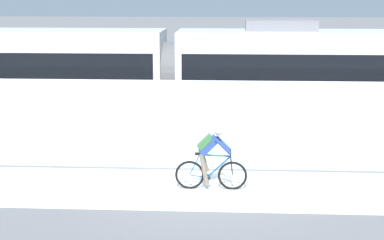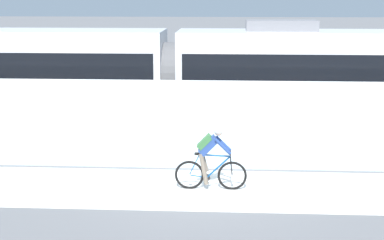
{
  "view_description": "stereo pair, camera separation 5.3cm",
  "coord_description": "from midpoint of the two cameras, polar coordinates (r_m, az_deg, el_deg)",
  "views": [
    {
      "loc": [
        0.54,
        -14.76,
        4.82
      ],
      "look_at": [
        -0.46,
        2.35,
        1.25
      ],
      "focal_mm": 58.67,
      "sensor_mm": 36.0,
      "label": 1
    },
    {
      "loc": [
        0.59,
        -14.75,
        4.82
      ],
      "look_at": [
        -0.46,
        2.35,
        1.25
      ],
      "focal_mm": 58.67,
      "sensor_mm": 36.0,
      "label": 2
    }
  ],
  "objects": [
    {
      "name": "cyclist_on_bike",
      "position": [
        15.3,
        1.79,
        -3.47
      ],
      "size": [
        1.77,
        0.58,
        1.61
      ],
      "color": "black",
      "rests_on": "ground"
    },
    {
      "name": "concrete_barrier_wall",
      "position": [
        18.79,
        1.73,
        0.28
      ],
      "size": [
        32.0,
        0.36,
        2.16
      ],
      "primitive_type": "cube",
      "color": "silver",
      "rests_on": "ground"
    },
    {
      "name": "glass_parapet",
      "position": [
        17.14,
        1.53,
        -2.45
      ],
      "size": [
        32.0,
        0.05,
        1.22
      ],
      "primitive_type": "cube",
      "color": "silver",
      "rests_on": "ground"
    },
    {
      "name": "tram",
      "position": [
        21.9,
        -1.87,
        4.08
      ],
      "size": [
        22.56,
        2.54,
        3.81
      ],
      "color": "silver",
      "rests_on": "ground"
    },
    {
      "name": "bike_path_deck",
      "position": [
        15.53,
        1.28,
        -6.29
      ],
      "size": [
        32.0,
        3.2,
        0.01
      ],
      "primitive_type": "cube",
      "color": "silver",
      "rests_on": "ground"
    },
    {
      "name": "tram_rail_far",
      "position": [
        22.84,
        2.03,
        -0.41
      ],
      "size": [
        32.0,
        0.08,
        0.01
      ],
      "primitive_type": "cube",
      "color": "#595654",
      "rests_on": "ground"
    },
    {
      "name": "ground_plane",
      "position": [
        15.53,
        1.28,
        -6.31
      ],
      "size": [
        200.0,
        200.0,
        0.0
      ],
      "primitive_type": "plane",
      "color": "slate"
    },
    {
      "name": "tram_rail_near",
      "position": [
        21.44,
        1.93,
        -1.22
      ],
      "size": [
        32.0,
        0.08,
        0.01
      ],
      "primitive_type": "cube",
      "color": "#595654",
      "rests_on": "ground"
    }
  ]
}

